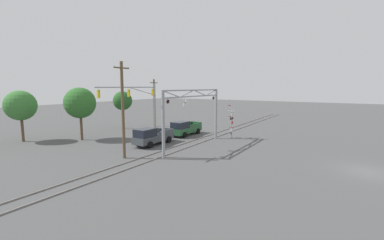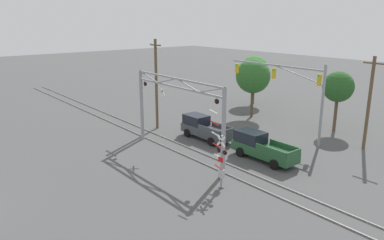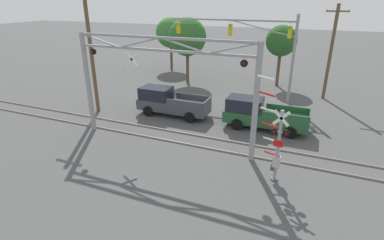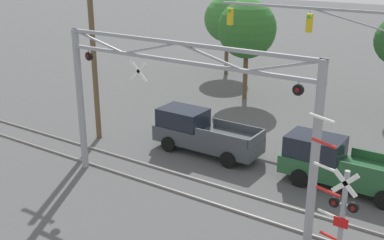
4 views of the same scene
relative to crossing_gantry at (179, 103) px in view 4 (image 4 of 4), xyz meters
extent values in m
cube|color=gray|center=(0.01, 0.28, -4.07)|extent=(80.00, 0.08, 0.10)
cube|color=gray|center=(0.01, 1.72, -4.07)|extent=(80.00, 0.08, 0.10)
cylinder|color=gray|center=(-5.50, 0.00, -0.86)|extent=(0.31, 0.31, 6.52)
cylinder|color=gray|center=(5.52, 0.00, -0.86)|extent=(0.31, 0.31, 6.52)
cube|color=gray|center=(0.01, 0.00, 1.65)|extent=(11.33, 0.14, 0.14)
cube|color=gray|center=(0.01, 0.00, 2.33)|extent=(11.33, 0.14, 0.14)
cube|color=gray|center=(-4.12, 0.00, 1.99)|extent=(2.77, 0.08, 0.76)
cube|color=gray|center=(-1.37, 0.00, 1.99)|extent=(2.77, 0.08, 0.76)
cube|color=gray|center=(1.39, 0.00, 1.99)|extent=(2.77, 0.08, 0.76)
cube|color=gray|center=(4.14, 0.00, 1.99)|extent=(2.77, 0.08, 0.76)
cylinder|color=black|center=(-4.74, 0.00, 1.29)|extent=(0.38, 0.10, 0.38)
sphere|color=#590C0C|center=(-4.74, -0.07, 1.29)|extent=(0.18, 0.18, 0.18)
cylinder|color=gray|center=(-4.74, 0.00, 1.53)|extent=(0.04, 0.04, 0.10)
cylinder|color=black|center=(4.76, 0.00, 1.29)|extent=(0.38, 0.10, 0.38)
sphere|color=#590C0C|center=(4.76, -0.07, 1.29)|extent=(0.18, 0.18, 0.18)
cylinder|color=gray|center=(4.76, 0.00, 1.53)|extent=(0.04, 0.04, 0.10)
cube|color=white|center=(-1.92, -0.10, 1.03)|extent=(0.88, 0.03, 0.88)
cube|color=white|center=(-1.92, -0.10, 1.03)|extent=(0.88, 0.03, 0.88)
cylinder|color=black|center=(-1.92, -0.12, 1.03)|extent=(0.04, 0.04, 0.02)
cylinder|color=gray|center=(7.03, -1.58, -2.26)|extent=(0.16, 0.16, 3.72)
cube|color=white|center=(7.03, -1.69, -0.75)|extent=(0.78, 0.03, 0.78)
cube|color=white|center=(7.03, -1.69, -0.75)|extent=(0.78, 0.03, 0.78)
cylinder|color=black|center=(7.03, -1.71, -0.75)|extent=(0.04, 0.04, 0.02)
cylinder|color=black|center=(6.75, -1.58, -1.50)|extent=(0.32, 0.09, 0.32)
sphere|color=#590C0C|center=(6.75, -1.64, -1.50)|extent=(0.16, 0.16, 0.16)
cylinder|color=black|center=(7.31, -1.58, -1.50)|extent=(0.32, 0.09, 0.32)
sphere|color=#590C0C|center=(7.31, -1.64, -1.50)|extent=(0.16, 0.16, 0.16)
cube|color=gray|center=(7.03, -1.58, -1.50)|extent=(0.64, 0.06, 0.06)
cube|color=red|center=(7.03, -1.68, -2.05)|extent=(0.44, 0.02, 0.32)
cylinder|color=red|center=(6.79, -1.58, -2.70)|extent=(0.76, 0.09, 0.22)
cylinder|color=white|center=(6.66, -1.58, -1.95)|extent=(0.76, 0.09, 0.22)
cylinder|color=red|center=(6.53, -1.58, -1.20)|extent=(0.76, 0.09, 0.22)
cylinder|color=white|center=(6.40, -1.58, -0.46)|extent=(0.76, 0.09, 0.22)
cylinder|color=red|center=(6.27, -1.58, 0.29)|extent=(0.76, 0.09, 0.22)
cylinder|color=white|center=(6.14, -1.58, 1.03)|extent=(0.76, 0.09, 0.22)
cube|color=gray|center=(0.86, 11.12, 2.64)|extent=(10.93, 0.14, 0.14)
cube|color=gray|center=(3.59, 11.12, 2.04)|extent=(5.48, 0.08, 1.28)
cylinder|color=gray|center=(-4.11, 11.12, 2.49)|extent=(0.04, 0.04, 0.30)
cube|color=gold|center=(-4.11, 11.12, 1.84)|extent=(0.30, 0.26, 1.00)
sphere|color=green|center=(-4.11, 10.95, 2.21)|extent=(0.18, 0.18, 0.18)
cylinder|color=gray|center=(0.86, 11.12, 2.49)|extent=(0.04, 0.04, 0.30)
cube|color=gold|center=(0.86, 11.12, 1.84)|extent=(0.30, 0.26, 1.00)
sphere|color=green|center=(0.86, 10.95, 2.21)|extent=(0.18, 0.18, 0.18)
cube|color=#3D4247|center=(-1.58, 4.60, -3.33)|extent=(5.60, 1.80, 0.79)
cube|color=black|center=(-3.05, 4.60, -2.48)|extent=(2.35, 1.66, 0.91)
cube|color=#3D4247|center=(-0.30, 3.74, -2.73)|extent=(2.85, 0.08, 0.41)
cube|color=#3D4247|center=(-0.30, 5.47, -2.73)|extent=(2.85, 0.08, 0.41)
cube|color=#3D4247|center=(1.17, 4.60, -2.73)|extent=(0.10, 1.72, 0.41)
cylinder|color=black|center=(-3.31, 3.69, -3.72)|extent=(0.79, 0.24, 0.79)
cylinder|color=black|center=(-3.31, 5.52, -3.72)|extent=(0.79, 0.24, 0.79)
cylinder|color=black|center=(0.16, 3.69, -3.72)|extent=(0.79, 0.24, 0.79)
cylinder|color=black|center=(0.16, 5.52, -3.72)|extent=(0.79, 0.24, 0.79)
cube|color=#23512D|center=(5.46, 4.66, -3.33)|extent=(5.71, 1.80, 0.79)
cube|color=black|center=(3.96, 4.66, -2.48)|extent=(2.39, 1.66, 0.91)
cube|color=#23512D|center=(6.76, 3.80, -2.73)|extent=(2.91, 0.08, 0.41)
cylinder|color=black|center=(3.69, 3.74, -3.72)|extent=(0.79, 0.24, 0.79)
cylinder|color=black|center=(3.69, 5.57, -3.72)|extent=(0.79, 0.24, 0.79)
cylinder|color=brown|center=(-7.64, 3.11, 0.46)|extent=(0.28, 0.28, 9.16)
cylinder|color=brown|center=(-4.56, 14.23, -2.41)|extent=(0.32, 0.32, 3.42)
sphere|color=#2D6628|center=(-4.56, 14.23, 0.67)|extent=(3.92, 3.92, 3.92)
cylinder|color=brown|center=(-9.12, 19.56, -2.50)|extent=(0.32, 0.32, 3.24)
sphere|color=#387533|center=(-9.12, 19.56, 0.42)|extent=(3.71, 3.71, 3.71)
camera|label=1|loc=(-24.47, -15.27, 2.71)|focal=24.00mm
camera|label=2|loc=(23.84, -17.79, 7.00)|focal=35.00mm
camera|label=3|loc=(8.14, -14.99, 4.33)|focal=28.00mm
camera|label=4|loc=(10.29, -14.46, 5.56)|focal=45.00mm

